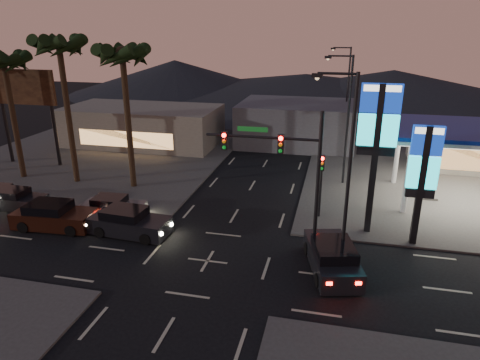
% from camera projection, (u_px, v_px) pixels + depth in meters
% --- Properties ---
extents(ground, '(140.00, 140.00, 0.00)m').
position_uv_depth(ground, '(208.00, 261.00, 23.02)').
color(ground, black).
rests_on(ground, ground).
extents(corner_lot_ne, '(24.00, 24.00, 0.12)m').
position_uv_depth(corner_lot_ne, '(458.00, 184.00, 34.25)').
color(corner_lot_ne, '#47443F').
rests_on(corner_lot_ne, ground).
extents(corner_lot_nw, '(24.00, 24.00, 0.12)m').
position_uv_depth(corner_lot_nw, '(98.00, 158.00, 41.09)').
color(corner_lot_nw, '#47443F').
rests_on(corner_lot_nw, ground).
extents(convenience_store, '(10.00, 6.00, 4.00)m').
position_uv_depth(convenience_store, '(472.00, 146.00, 37.75)').
color(convenience_store, '#726B5B').
rests_on(convenience_store, ground).
extents(pylon_sign_tall, '(2.20, 0.35, 9.00)m').
position_uv_depth(pylon_sign_tall, '(378.00, 130.00, 24.09)').
color(pylon_sign_tall, black).
rests_on(pylon_sign_tall, ground).
extents(pylon_sign_short, '(1.60, 0.35, 7.00)m').
position_uv_depth(pylon_sign_short, '(423.00, 168.00, 23.22)').
color(pylon_sign_short, black).
rests_on(pylon_sign_short, ground).
extents(traffic_signal_mast, '(6.10, 0.39, 8.00)m').
position_uv_depth(traffic_signal_mast, '(285.00, 162.00, 22.28)').
color(traffic_signal_mast, black).
rests_on(traffic_signal_mast, ground).
extents(pedestal_signal, '(0.32, 0.39, 4.30)m').
position_uv_depth(pedestal_signal, '(321.00, 176.00, 27.26)').
color(pedestal_signal, black).
rests_on(pedestal_signal, ground).
extents(streetlight_near, '(2.14, 0.25, 10.00)m').
position_uv_depth(streetlight_near, '(346.00, 163.00, 20.56)').
color(streetlight_near, black).
rests_on(streetlight_near, ground).
extents(streetlight_mid, '(2.14, 0.25, 10.00)m').
position_uv_depth(streetlight_mid, '(346.00, 113.00, 32.48)').
color(streetlight_mid, black).
rests_on(streetlight_mid, ground).
extents(streetlight_far, '(2.14, 0.25, 10.00)m').
position_uv_depth(streetlight_far, '(346.00, 89.00, 45.32)').
color(streetlight_far, black).
rests_on(streetlight_far, ground).
extents(palm_a, '(4.41, 4.41, 10.86)m').
position_uv_depth(palm_a, '(123.00, 64.00, 30.48)').
color(palm_a, black).
rests_on(palm_a, ground).
extents(palm_b, '(4.41, 4.41, 11.46)m').
position_uv_depth(palm_b, '(60.00, 55.00, 31.37)').
color(palm_b, black).
rests_on(palm_b, ground).
extents(palm_c, '(4.41, 4.41, 10.26)m').
position_uv_depth(palm_c, '(5.00, 69.00, 32.81)').
color(palm_c, black).
rests_on(palm_c, ground).
extents(billboard, '(6.00, 0.30, 8.50)m').
position_uv_depth(billboard, '(25.00, 95.00, 37.19)').
color(billboard, black).
rests_on(billboard, ground).
extents(building_far_west, '(16.00, 8.00, 4.00)m').
position_uv_depth(building_far_west, '(143.00, 126.00, 45.51)').
color(building_far_west, '#726B5B').
rests_on(building_far_west, ground).
extents(building_far_mid, '(12.00, 9.00, 4.40)m').
position_uv_depth(building_far_mid, '(297.00, 123.00, 45.69)').
color(building_far_mid, '#4C4C51').
rests_on(building_far_mid, ground).
extents(hill_left, '(40.00, 40.00, 6.00)m').
position_uv_depth(hill_left, '(175.00, 76.00, 82.38)').
color(hill_left, black).
rests_on(hill_left, ground).
extents(hill_right, '(50.00, 50.00, 5.00)m').
position_uv_depth(hill_right, '(393.00, 85.00, 73.99)').
color(hill_right, black).
rests_on(hill_right, ground).
extents(hill_center, '(60.00, 60.00, 4.00)m').
position_uv_depth(hill_center, '(306.00, 85.00, 77.36)').
color(hill_center, black).
rests_on(hill_center, ground).
extents(car_lane_a_front, '(5.07, 2.39, 1.61)m').
position_uv_depth(car_lane_a_front, '(129.00, 222.00, 25.83)').
color(car_lane_a_front, black).
rests_on(car_lane_a_front, ground).
extents(car_lane_a_mid, '(5.20, 2.44, 1.65)m').
position_uv_depth(car_lane_a_mid, '(54.00, 216.00, 26.65)').
color(car_lane_a_mid, black).
rests_on(car_lane_a_mid, ground).
extents(car_lane_b_front, '(4.24, 1.93, 1.36)m').
position_uv_depth(car_lane_b_front, '(113.00, 207.00, 28.30)').
color(car_lane_b_front, '#59595B').
rests_on(car_lane_b_front, ground).
extents(car_lane_b_mid, '(4.24, 1.82, 1.37)m').
position_uv_depth(car_lane_b_mid, '(15.00, 199.00, 29.57)').
color(car_lane_b_mid, black).
rests_on(car_lane_b_mid, ground).
extents(suv_station, '(3.24, 5.31, 1.66)m').
position_uv_depth(suv_station, '(332.00, 257.00, 21.87)').
color(suv_station, black).
rests_on(suv_station, ground).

